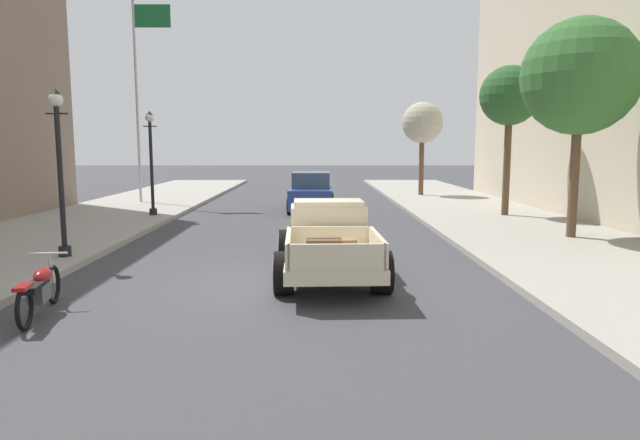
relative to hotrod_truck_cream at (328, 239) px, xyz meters
name	(u,v)px	position (x,y,z in m)	size (l,w,h in m)	color
ground_plane	(278,282)	(-1.01, -0.71, -0.75)	(140.00, 140.00, 0.00)	#3D3D42
sidewalk_right	(639,278)	(6.24, -0.71, -0.68)	(5.50, 64.00, 0.15)	#9E998E
hotrod_truck_cream	(328,239)	(0.00, 0.00, 0.00)	(2.29, 4.98, 1.58)	beige
motorcycle_parked	(39,289)	(-4.68, -2.90, -0.31)	(0.64, 2.10, 0.93)	black
car_background_blue	(311,193)	(-0.43, 11.72, 0.01)	(1.95, 4.34, 1.65)	#284293
street_lamp_near	(60,160)	(-6.13, 1.26, 1.63)	(0.50, 0.32, 3.85)	black
street_lamp_far	(151,155)	(-6.36, 9.24, 1.63)	(0.50, 0.32, 3.85)	black
flagpole	(141,78)	(-8.18, 14.38, 5.02)	(1.74, 0.16, 9.16)	#B2B2B7
street_tree_nearest	(580,77)	(7.00, 4.00, 3.83)	(3.19, 3.19, 6.05)	brown
street_tree_second	(510,97)	(6.85, 9.12, 3.74)	(2.17, 2.17, 5.49)	brown
street_tree_third	(422,123)	(5.36, 17.99, 3.15)	(2.14, 2.14, 4.87)	brown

